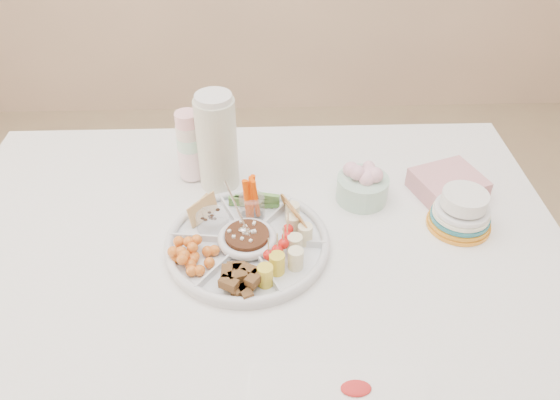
{
  "coord_description": "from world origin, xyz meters",
  "views": [
    {
      "loc": [
        0.04,
        -0.98,
        1.65
      ],
      "look_at": [
        0.07,
        0.06,
        0.82
      ],
      "focal_mm": 35.0,
      "sensor_mm": 36.0,
      "label": 1
    }
  ],
  "objects_px": {
    "party_tray": "(247,241)",
    "thermos": "(217,141)",
    "plate_stack": "(462,210)",
    "dining_table": "(256,334)"
  },
  "relations": [
    {
      "from": "dining_table",
      "to": "thermos",
      "type": "distance_m",
      "value": 0.57
    },
    {
      "from": "dining_table",
      "to": "plate_stack",
      "type": "distance_m",
      "value": 0.67
    },
    {
      "from": "party_tray",
      "to": "thermos",
      "type": "height_order",
      "value": "thermos"
    },
    {
      "from": "party_tray",
      "to": "dining_table",
      "type": "bearing_deg",
      "value": 75.97
    },
    {
      "from": "thermos",
      "to": "plate_stack",
      "type": "height_order",
      "value": "thermos"
    },
    {
      "from": "dining_table",
      "to": "party_tray",
      "type": "bearing_deg",
      "value": -104.03
    },
    {
      "from": "dining_table",
      "to": "thermos",
      "type": "relative_size",
      "value": 5.59
    },
    {
      "from": "party_tray",
      "to": "thermos",
      "type": "relative_size",
      "value": 1.4
    },
    {
      "from": "plate_stack",
      "to": "dining_table",
      "type": "bearing_deg",
      "value": -177.53
    },
    {
      "from": "dining_table",
      "to": "party_tray",
      "type": "distance_m",
      "value": 0.4
    }
  ]
}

